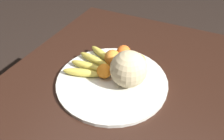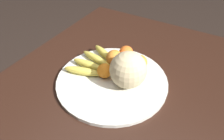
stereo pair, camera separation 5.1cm
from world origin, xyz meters
TOP-DOWN VIEW (x-y plane):
  - kitchen_table at (0.00, 0.00)m, footprint 1.29×0.93m
  - fruit_bowl at (-0.03, -0.01)m, footprint 0.46×0.46m
  - melon at (-0.04, 0.05)m, footprint 0.15×0.15m
  - banana_bunch at (-0.07, -0.13)m, footprint 0.24×0.18m
  - orange_front_left at (-0.15, 0.05)m, footprint 0.07×0.07m
  - orange_front_right at (-0.19, -0.03)m, footprint 0.07×0.07m
  - orange_mid_center at (-0.12, -0.05)m, footprint 0.07×0.07m
  - orange_back_left at (-0.04, -0.05)m, footprint 0.06×0.06m
  - produce_tag at (-0.08, 0.02)m, footprint 0.10×0.04m

SIDE VIEW (x-z plane):
  - kitchen_table at x=0.00m, z-range 0.28..1.05m
  - fruit_bowl at x=-0.03m, z-range 0.77..0.79m
  - produce_tag at x=-0.08m, z-range 0.79..0.79m
  - banana_bunch at x=-0.07m, z-range 0.79..0.82m
  - orange_back_left at x=-0.04m, z-range 0.79..0.85m
  - orange_front_right at x=-0.19m, z-range 0.79..0.85m
  - orange_front_left at x=-0.15m, z-range 0.79..0.86m
  - orange_mid_center at x=-0.12m, z-range 0.79..0.86m
  - melon at x=-0.04m, z-range 0.79..0.93m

